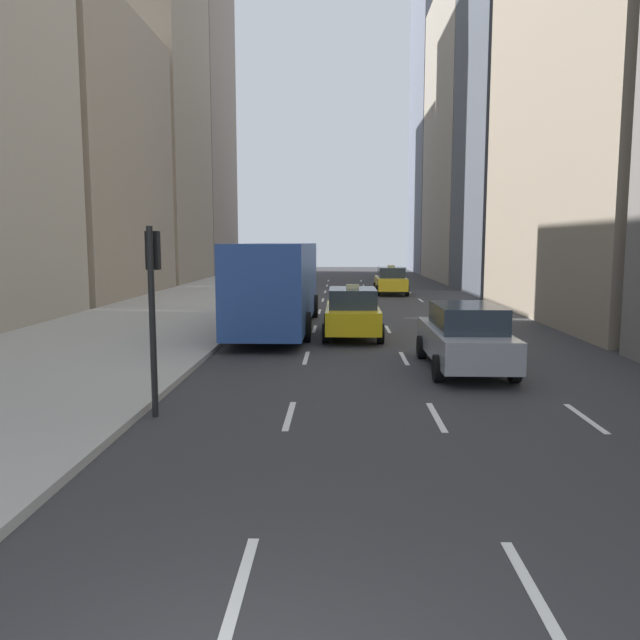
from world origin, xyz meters
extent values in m
cube|color=#ADAAA3|center=(-7.00, 27.00, 0.07)|extent=(8.00, 66.00, 0.15)
cube|color=white|center=(-0.20, 2.00, 0.01)|extent=(0.12, 2.00, 0.01)
cube|color=white|center=(-0.20, 8.00, 0.01)|extent=(0.12, 2.00, 0.01)
cube|color=white|center=(-0.20, 14.00, 0.01)|extent=(0.12, 2.00, 0.01)
cube|color=white|center=(-0.20, 20.00, 0.01)|extent=(0.12, 2.00, 0.01)
cube|color=white|center=(-0.20, 26.00, 0.01)|extent=(0.12, 2.00, 0.01)
cube|color=white|center=(-0.20, 32.00, 0.01)|extent=(0.12, 2.00, 0.01)
cube|color=white|center=(-0.20, 38.00, 0.01)|extent=(0.12, 2.00, 0.01)
cube|color=white|center=(-0.20, 44.00, 0.01)|extent=(0.12, 2.00, 0.01)
cube|color=white|center=(-0.20, 50.00, 0.01)|extent=(0.12, 2.00, 0.01)
cube|color=white|center=(2.60, 2.00, 0.01)|extent=(0.12, 2.00, 0.01)
cube|color=white|center=(2.60, 8.00, 0.01)|extent=(0.12, 2.00, 0.01)
cube|color=white|center=(2.60, 14.00, 0.01)|extent=(0.12, 2.00, 0.01)
cube|color=white|center=(2.60, 20.00, 0.01)|extent=(0.12, 2.00, 0.01)
cube|color=white|center=(2.60, 26.00, 0.01)|extent=(0.12, 2.00, 0.01)
cube|color=white|center=(2.60, 32.00, 0.01)|extent=(0.12, 2.00, 0.01)
cube|color=white|center=(2.60, 38.00, 0.01)|extent=(0.12, 2.00, 0.01)
cube|color=white|center=(2.60, 44.00, 0.01)|extent=(0.12, 2.00, 0.01)
cube|color=white|center=(2.60, 50.00, 0.01)|extent=(0.12, 2.00, 0.01)
cube|color=white|center=(5.40, 8.00, 0.01)|extent=(0.12, 2.00, 0.01)
cube|color=white|center=(5.40, 14.00, 0.01)|extent=(0.12, 2.00, 0.01)
cube|color=white|center=(5.40, 20.00, 0.01)|extent=(0.12, 2.00, 0.01)
cube|color=white|center=(5.40, 26.00, 0.01)|extent=(0.12, 2.00, 0.01)
cube|color=white|center=(5.40, 32.00, 0.01)|extent=(0.12, 2.00, 0.01)
cube|color=white|center=(5.40, 38.00, 0.01)|extent=(0.12, 2.00, 0.01)
cube|color=white|center=(5.40, 44.00, 0.01)|extent=(0.12, 2.00, 0.01)
cube|color=white|center=(5.40, 50.00, 0.01)|extent=(0.12, 2.00, 0.01)
cube|color=gray|center=(-14.00, 33.40, 8.21)|extent=(6.00, 14.81, 16.43)
cube|color=gray|center=(-14.00, 48.09, 18.20)|extent=(6.00, 12.90, 36.40)
cube|color=gray|center=(-14.00, 61.79, 15.91)|extent=(6.00, 14.04, 31.81)
cube|color=gray|center=(12.00, 23.90, 11.25)|extent=(6.00, 16.67, 22.50)
cube|color=gray|center=(12.00, 51.89, 12.37)|extent=(6.00, 16.16, 24.74)
cube|color=slate|center=(12.00, 67.00, 18.08)|extent=(6.00, 13.18, 36.15)
cube|color=yellow|center=(4.00, 36.09, 0.71)|extent=(1.80, 4.40, 0.76)
cube|color=#28333D|center=(4.00, 35.83, 1.41)|extent=(1.58, 2.29, 0.64)
cube|color=#F2E599|center=(4.00, 35.83, 1.80)|extent=(0.44, 0.20, 0.14)
cylinder|color=black|center=(3.10, 37.46, 0.33)|extent=(0.22, 0.66, 0.66)
cylinder|color=black|center=(4.90, 37.46, 0.33)|extent=(0.22, 0.66, 0.66)
cylinder|color=black|center=(3.10, 34.73, 0.33)|extent=(0.22, 0.66, 0.66)
cylinder|color=black|center=(4.90, 34.73, 0.33)|extent=(0.22, 0.66, 0.66)
cube|color=yellow|center=(1.20, 17.99, 0.71)|extent=(1.80, 4.40, 0.76)
cube|color=#28333D|center=(1.20, 17.72, 1.41)|extent=(1.58, 2.29, 0.64)
cube|color=#F2E599|center=(1.20, 17.72, 1.80)|extent=(0.44, 0.20, 0.14)
cylinder|color=black|center=(0.30, 19.35, 0.33)|extent=(0.22, 0.66, 0.66)
cylinder|color=black|center=(2.10, 19.35, 0.33)|extent=(0.22, 0.66, 0.66)
cylinder|color=black|center=(0.30, 16.62, 0.33)|extent=(0.22, 0.66, 0.66)
cylinder|color=black|center=(2.10, 16.62, 0.33)|extent=(0.22, 0.66, 0.66)
cube|color=#9EA0A5|center=(4.00, 12.54, 0.71)|extent=(1.80, 4.87, 0.76)
cube|color=#28333D|center=(4.00, 12.25, 1.41)|extent=(1.58, 2.53, 0.64)
cylinder|color=black|center=(3.10, 14.05, 0.33)|extent=(0.22, 0.66, 0.66)
cylinder|color=black|center=(4.90, 14.05, 0.33)|extent=(0.22, 0.66, 0.66)
cylinder|color=black|center=(3.10, 11.03, 0.33)|extent=(0.22, 0.66, 0.66)
cylinder|color=black|center=(4.90, 11.03, 0.33)|extent=(0.22, 0.66, 0.66)
cube|color=#2D519E|center=(-1.60, 20.14, 1.80)|extent=(2.50, 11.60, 2.90)
cube|color=#28333D|center=(-1.60, 25.89, 2.15)|extent=(2.30, 0.12, 1.40)
cube|color=#28333D|center=(-2.81, 20.14, 2.15)|extent=(0.08, 9.86, 1.10)
cube|color=yellow|center=(-1.60, 25.89, 3.05)|extent=(1.50, 0.10, 0.36)
cylinder|color=black|center=(-2.85, 23.73, 0.50)|extent=(0.30, 1.00, 1.00)
cylinder|color=black|center=(-0.35, 23.73, 0.50)|extent=(0.30, 1.00, 1.00)
cylinder|color=black|center=(-2.85, 16.95, 0.50)|extent=(0.30, 1.00, 1.00)
cylinder|color=black|center=(-0.35, 16.95, 0.50)|extent=(0.30, 1.00, 1.00)
cylinder|color=black|center=(-2.75, 7.87, 1.80)|extent=(0.12, 0.12, 3.60)
cube|color=black|center=(-2.75, 8.05, 3.15)|extent=(0.24, 0.20, 0.72)
sphere|color=red|center=(-2.75, 8.16, 3.38)|extent=(0.14, 0.14, 0.14)
sphere|color=#4C3F14|center=(-2.75, 8.16, 3.15)|extent=(0.14, 0.14, 0.14)
sphere|color=#198C2D|center=(-2.75, 8.16, 2.92)|extent=(0.14, 0.14, 0.14)
camera|label=1|loc=(0.75, -3.59, 3.30)|focal=35.00mm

